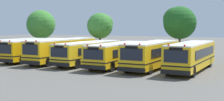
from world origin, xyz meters
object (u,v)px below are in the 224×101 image
at_px(tree_1, 101,25).
at_px(tree_0, 41,24).
at_px(school_bus_4, 118,53).
at_px(school_bus_2, 62,49).
at_px(school_bus_1, 36,49).
at_px(school_bus_5, 152,54).
at_px(tree_2, 178,22).
at_px(school_bus_6, 191,55).
at_px(school_bus_0, 12,48).
at_px(school_bus_3, 89,52).

bearing_deg(tree_1, tree_0, 177.31).
xyz_separation_m(school_bus_4, tree_0, (-17.75, 8.97, 3.05)).
bearing_deg(school_bus_2, school_bus_4, 175.67).
xyz_separation_m(school_bus_1, school_bus_4, (11.06, -0.01, -0.06)).
bearing_deg(school_bus_1, school_bus_5, 179.36).
bearing_deg(tree_2, tree_1, -172.05).
relative_size(school_bus_2, school_bus_5, 1.12).
bearing_deg(school_bus_6, school_bus_2, 0.22).
distance_m(school_bus_0, school_bus_2, 7.59).
height_order(school_bus_6, tree_0, tree_0).
bearing_deg(tree_0, school_bus_5, -22.56).
xyz_separation_m(school_bus_1, school_bus_6, (18.49, 0.45, 0.04)).
relative_size(school_bus_0, tree_2, 1.61).
xyz_separation_m(school_bus_4, school_bus_6, (7.43, 0.46, 0.10)).
bearing_deg(school_bus_0, tree_0, -72.47).
height_order(school_bus_0, school_bus_2, school_bus_2).
xyz_separation_m(school_bus_1, school_bus_5, (14.75, 0.05, 0.05)).
distance_m(school_bus_3, school_bus_6, 11.21).
xyz_separation_m(school_bus_0, school_bus_1, (3.91, -0.05, 0.04)).
distance_m(school_bus_3, school_bus_5, 7.47).
bearing_deg(tree_2, school_bus_5, -88.51).
distance_m(school_bus_0, school_bus_6, 22.40).
bearing_deg(school_bus_0, school_bus_2, -177.62).
bearing_deg(school_bus_0, tree_1, -133.65).
bearing_deg(tree_1, tree_2, 7.95).
distance_m(school_bus_2, school_bus_6, 14.81).
xyz_separation_m(school_bus_6, tree_1, (-14.34, 8.00, 2.77)).
bearing_deg(tree_1, school_bus_5, -38.39).
bearing_deg(school_bus_4, tree_2, -109.87).
bearing_deg(school_bus_1, school_bus_6, -179.45).
xyz_separation_m(school_bus_0, school_bus_3, (11.19, 0.27, -0.02)).
xyz_separation_m(school_bus_0, tree_2, (18.40, 9.83, 3.29)).
relative_size(school_bus_4, tree_1, 1.76).
relative_size(school_bus_3, tree_1, 1.80).
relative_size(school_bus_2, tree_1, 1.91).
relative_size(school_bus_6, tree_2, 1.59).
distance_m(school_bus_3, tree_2, 12.43).
bearing_deg(school_bus_6, tree_0, -18.86).
relative_size(tree_1, tree_2, 0.89).
xyz_separation_m(school_bus_1, school_bus_2, (3.68, 0.34, 0.06)).
xyz_separation_m(school_bus_5, tree_1, (-10.59, 8.39, 2.77)).
relative_size(school_bus_1, school_bus_4, 0.98).
height_order(school_bus_3, school_bus_5, school_bus_5).
xyz_separation_m(school_bus_2, school_bus_5, (11.07, -0.29, -0.02)).
distance_m(school_bus_2, tree_0, 13.79).
height_order(school_bus_5, tree_1, tree_1).
bearing_deg(tree_1, school_bus_2, -93.35).
bearing_deg(tree_2, school_bus_1, -145.70).
relative_size(school_bus_3, school_bus_6, 1.02).
bearing_deg(tree_1, school_bus_1, -116.20).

